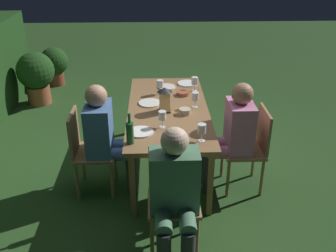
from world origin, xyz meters
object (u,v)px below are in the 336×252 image
(wine_glass_a, at_px, (160,84))
(plate_d, at_px, (167,87))
(wine_glass_b, at_px, (195,97))
(green_bottle_on_table, at_px, (130,132))
(bowl_bread, at_px, (185,111))
(dining_table, at_px, (168,112))
(person_in_blue, at_px, (106,134))
(wine_glass_d, at_px, (162,116))
(plate_a, at_px, (141,132))
(plate_c, at_px, (150,103))
(plate_b, at_px, (187,83))
(chair_head_near, at_px, (173,193))
(wine_glass_c, at_px, (202,129))
(bowl_olives, at_px, (183,93))
(lantern_centerpiece, at_px, (165,98))
(chair_side_left_a, at_px, (251,145))
(chair_side_right_a, at_px, (87,148))
(person_in_pink, at_px, (232,132))
(potted_plant_by_hedge, at_px, (36,75))
(potted_plant_corner, at_px, (54,64))
(wine_glass_e, at_px, (195,81))
(person_in_green, at_px, (175,192))

(wine_glass_a, height_order, plate_d, wine_glass_a)
(wine_glass_b, bearing_deg, plate_d, 25.32)
(green_bottle_on_table, relative_size, bowl_bread, 2.38)
(dining_table, distance_m, person_in_blue, 0.76)
(wine_glass_d, distance_m, plate_a, 0.25)
(plate_c, bearing_deg, plate_b, -37.35)
(chair_head_near, distance_m, wine_glass_d, 0.82)
(wine_glass_c, distance_m, bowl_olives, 1.12)
(dining_table, relative_size, bowl_bread, 15.56)
(lantern_centerpiece, bearing_deg, wine_glass_c, -154.94)
(chair_head_near, bearing_deg, plate_c, 8.37)
(chair_side_left_a, bearing_deg, plate_b, 25.51)
(wine_glass_d, relative_size, bowl_olives, 1.20)
(plate_b, bearing_deg, plate_c, 142.65)
(green_bottle_on_table, bearing_deg, wine_glass_d, -43.88)
(chair_side_left_a, relative_size, wine_glass_b, 5.15)
(chair_side_right_a, relative_size, wine_glass_d, 5.15)
(person_in_pink, relative_size, lantern_centerpiece, 4.34)
(green_bottle_on_table, relative_size, wine_glass_d, 1.72)
(potted_plant_by_hedge, bearing_deg, bowl_bread, -134.30)
(person_in_blue, relative_size, wine_glass_a, 6.80)
(chair_side_right_a, bearing_deg, plate_a, -103.98)
(potted_plant_by_hedge, bearing_deg, plate_c, -135.45)
(potted_plant_by_hedge, bearing_deg, bowl_olives, -125.87)
(dining_table, bearing_deg, person_in_blue, 124.48)
(plate_b, relative_size, bowl_olives, 1.70)
(person_in_pink, xyz_separation_m, lantern_centerpiece, (0.35, 0.66, 0.23))
(green_bottle_on_table, height_order, potted_plant_corner, green_bottle_on_table)
(dining_table, relative_size, plate_c, 7.61)
(wine_glass_e, xyz_separation_m, bowl_olives, (-0.13, 0.15, -0.10))
(chair_side_right_a, relative_size, chair_side_left_a, 1.00)
(chair_head_near, bearing_deg, plate_a, 23.45)
(plate_b, bearing_deg, dining_table, 159.91)
(wine_glass_a, height_order, bowl_olives, wine_glass_a)
(chair_side_left_a, bearing_deg, potted_plant_by_hedge, 49.87)
(chair_side_left_a, height_order, lantern_centerpiece, lantern_centerpiece)
(lantern_centerpiece, xyz_separation_m, plate_d, (0.70, -0.04, -0.14))
(chair_head_near, xyz_separation_m, wine_glass_b, (1.21, -0.29, 0.35))
(green_bottle_on_table, xyz_separation_m, plate_a, (0.20, -0.09, -0.10))
(wine_glass_c, bearing_deg, wine_glass_b, -1.27)
(green_bottle_on_table, distance_m, plate_a, 0.24)
(bowl_bread, bearing_deg, plate_c, 51.89)
(lantern_centerpiece, distance_m, potted_plant_by_hedge, 2.77)
(person_in_green, bearing_deg, chair_side_right_a, 40.25)
(wine_glass_c, bearing_deg, potted_plant_by_hedge, 39.93)
(wine_glass_d, bearing_deg, plate_c, 11.89)
(person_in_blue, distance_m, plate_b, 1.46)
(green_bottle_on_table, bearing_deg, plate_b, -22.92)
(chair_head_near, distance_m, bowl_olives, 1.59)
(person_in_green, distance_m, wine_glass_c, 0.73)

